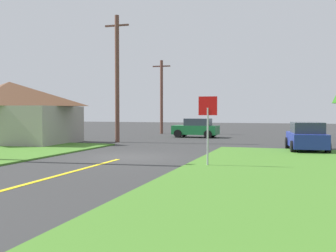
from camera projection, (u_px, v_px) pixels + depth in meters
name	position (u px, v px, depth m)	size (l,w,h in m)	color
ground_plane	(127.00, 157.00, 18.76)	(120.00, 120.00, 0.00)	#323232
lane_stripe_center	(13.00, 188.00, 11.15)	(0.20, 14.00, 0.01)	yellow
stop_sign	(208.00, 117.00, 15.30)	(0.74, 0.07, 2.80)	#9EA0A8
car_approaching_junction	(196.00, 128.00, 33.19)	(3.88, 2.08, 1.62)	#196B33
car_on_crossroad	(306.00, 137.00, 21.43)	(2.34, 4.09, 1.62)	navy
utility_pole_mid	(117.00, 78.00, 27.69)	(1.80, 0.31, 9.05)	brown
utility_pole_far	(162.00, 96.00, 38.74)	(1.80, 0.30, 7.32)	brown
barn	(10.00, 113.00, 26.94)	(8.89, 6.22, 4.28)	gray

